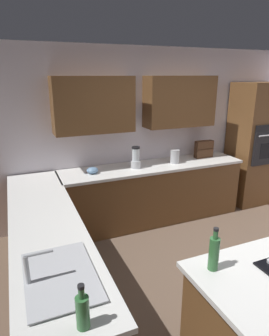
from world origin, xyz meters
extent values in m
plane|color=brown|center=(0.00, 0.00, 0.00)|extent=(14.00, 14.00, 0.00)
cube|color=silver|center=(0.00, -2.10, 1.30)|extent=(6.00, 0.10, 2.60)
cube|color=brown|center=(-0.40, -1.88, 1.81)|extent=(1.10, 0.34, 0.75)
cube|color=brown|center=(0.95, -1.88, 1.81)|extent=(1.10, 0.34, 0.75)
cube|color=brown|center=(0.10, -1.72, 0.43)|extent=(2.80, 0.60, 0.86)
cube|color=silver|center=(0.10, -1.72, 0.88)|extent=(2.84, 0.64, 0.04)
cube|color=brown|center=(1.82, -0.55, 0.43)|extent=(0.60, 2.90, 0.86)
cube|color=silver|center=(1.82, -0.55, 0.88)|extent=(0.64, 2.94, 0.04)
cube|color=brown|center=(-1.85, -1.72, 1.04)|extent=(0.80, 0.60, 2.08)
cube|color=black|center=(-1.85, -1.41, 1.06)|extent=(0.66, 0.03, 0.56)
cube|color=black|center=(-1.85, -1.39, 1.02)|extent=(0.40, 0.01, 0.26)
cube|color=#515456|center=(1.82, 0.17, 0.91)|extent=(0.40, 0.30, 0.02)
cube|color=#515456|center=(1.82, 0.51, 0.91)|extent=(0.40, 0.30, 0.02)
cube|color=#B7BABF|center=(1.82, 0.34, 0.92)|extent=(0.46, 0.70, 0.01)
cylinder|color=#B7BABF|center=(2.02, 0.34, 1.01)|extent=(0.03, 0.03, 0.22)
cylinder|color=#B7BABF|center=(1.94, 0.34, 1.12)|extent=(0.18, 0.02, 0.02)
cylinder|color=silver|center=(0.40, -1.70, 0.96)|extent=(0.15, 0.15, 0.11)
cylinder|color=silver|center=(0.40, -1.70, 1.10)|extent=(0.11, 0.11, 0.18)
cylinder|color=black|center=(0.40, -1.70, 1.20)|extent=(0.12, 0.12, 0.03)
ellipsoid|color=#668CB2|center=(1.05, -1.70, 0.94)|extent=(0.16, 0.16, 0.09)
cube|color=#472B19|center=(-0.85, -1.80, 1.04)|extent=(0.31, 0.10, 0.28)
cube|color=#472B19|center=(-0.85, -1.75, 1.04)|extent=(0.30, 0.02, 0.02)
cylinder|color=#B7BABF|center=(-0.25, -1.70, 1.00)|extent=(0.14, 0.14, 0.21)
cylinder|color=#336B38|center=(1.77, 0.80, 1.00)|extent=(0.07, 0.07, 0.19)
cylinder|color=#336B38|center=(1.77, 0.80, 1.12)|extent=(0.03, 0.03, 0.06)
cylinder|color=black|center=(1.77, 0.80, 1.16)|extent=(0.04, 0.04, 0.02)
cylinder|color=#336B38|center=(0.82, 0.66, 1.02)|extent=(0.07, 0.07, 0.24)
cylinder|color=#336B38|center=(0.82, 0.66, 1.17)|extent=(0.03, 0.03, 0.06)
cylinder|color=black|center=(0.82, 0.66, 1.21)|extent=(0.04, 0.04, 0.02)
camera|label=1|loc=(2.00, 2.06, 2.20)|focal=31.39mm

